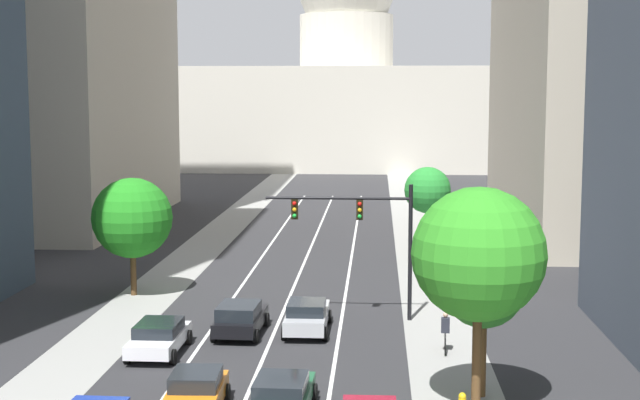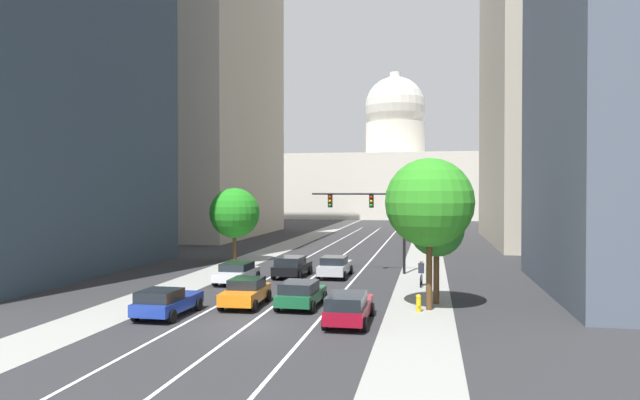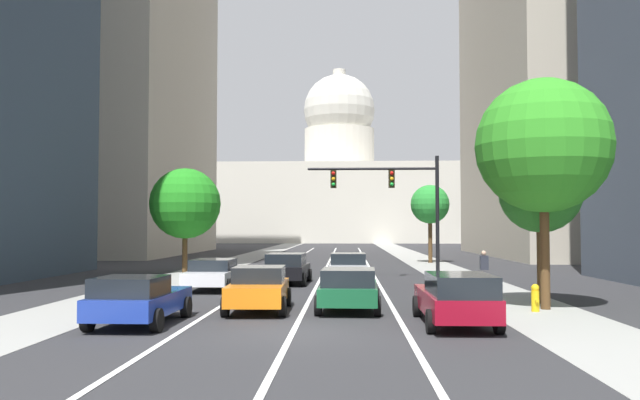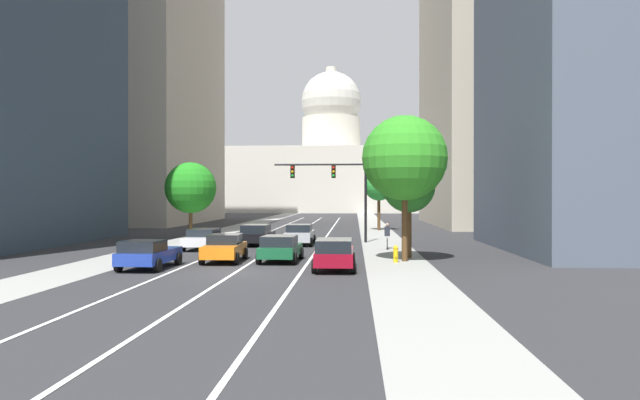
{
  "view_description": "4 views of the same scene",
  "coord_description": "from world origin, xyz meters",
  "px_view_note": "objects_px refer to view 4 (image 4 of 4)",
  "views": [
    {
      "loc": [
        4.68,
        -25.7,
        11.06
      ],
      "look_at": [
        1.35,
        27.16,
        4.71
      ],
      "focal_mm": 51.53,
      "sensor_mm": 36.0,
      "label": 1
    },
    {
      "loc": [
        8.18,
        -24.82,
        6.15
      ],
      "look_at": [
        0.78,
        13.44,
        5.52
      ],
      "focal_mm": 32.2,
      "sensor_mm": 36.0,
      "label": 2
    },
    {
      "loc": [
        1.42,
        -17.25,
        2.77
      ],
      "look_at": [
        -0.14,
        21.01,
        4.38
      ],
      "focal_mm": 36.67,
      "sensor_mm": 36.0,
      "label": 3
    },
    {
      "loc": [
        5.43,
        -26.33,
        3.47
      ],
      "look_at": [
        2.94,
        15.64,
        3.24
      ],
      "focal_mm": 32.72,
      "sensor_mm": 36.0,
      "label": 4
    }
  ],
  "objects_px": {
    "capitol_building": "(331,170)",
    "car_white": "(204,238)",
    "car_crimson": "(334,253)",
    "fire_hydrant": "(396,254)",
    "car_black": "(257,234)",
    "car_silver": "(300,234)",
    "car_green": "(280,248)",
    "car_blue": "(148,254)",
    "street_tree_mid_right": "(409,187)",
    "street_tree_near_left": "(191,188)",
    "cyclist": "(387,236)",
    "car_orange": "(225,248)",
    "traffic_signal_mast": "(337,182)",
    "street_tree_far_right": "(379,186)",
    "street_tree_near_right": "(405,158)"
  },
  "relations": [
    {
      "from": "capitol_building",
      "to": "car_white",
      "type": "height_order",
      "value": "capitol_building"
    },
    {
      "from": "car_crimson",
      "to": "fire_hydrant",
      "type": "distance_m",
      "value": 4.52
    },
    {
      "from": "car_white",
      "to": "car_black",
      "type": "distance_m",
      "value": 4.35
    },
    {
      "from": "car_black",
      "to": "car_silver",
      "type": "height_order",
      "value": "car_black"
    },
    {
      "from": "car_white",
      "to": "car_silver",
      "type": "height_order",
      "value": "car_silver"
    },
    {
      "from": "car_green",
      "to": "car_silver",
      "type": "distance_m",
      "value": 10.93
    },
    {
      "from": "car_silver",
      "to": "car_blue",
      "type": "bearing_deg",
      "value": 157.42
    },
    {
      "from": "street_tree_mid_right",
      "to": "street_tree_near_left",
      "type": "bearing_deg",
      "value": 137.53
    },
    {
      "from": "street_tree_near_left",
      "to": "street_tree_mid_right",
      "type": "relative_size",
      "value": 1.15
    },
    {
      "from": "car_black",
      "to": "fire_hydrant",
      "type": "relative_size",
      "value": 4.82
    },
    {
      "from": "car_crimson",
      "to": "street_tree_near_left",
      "type": "xyz_separation_m",
      "value": [
        -12.97,
        21.15,
        3.44
      ]
    },
    {
      "from": "car_black",
      "to": "cyclist",
      "type": "bearing_deg",
      "value": -101.55
    },
    {
      "from": "car_orange",
      "to": "cyclist",
      "type": "height_order",
      "value": "cyclist"
    },
    {
      "from": "car_green",
      "to": "car_silver",
      "type": "xyz_separation_m",
      "value": [
        0.0,
        10.93,
        0.02
      ]
    },
    {
      "from": "capitol_building",
      "to": "car_green",
      "type": "bearing_deg",
      "value": -89.19
    },
    {
      "from": "traffic_signal_mast",
      "to": "street_tree_near_left",
      "type": "xyz_separation_m",
      "value": [
        -12.58,
        4.55,
        -0.38
      ]
    },
    {
      "from": "capitol_building",
      "to": "car_crimson",
      "type": "distance_m",
      "value": 108.6
    },
    {
      "from": "car_silver",
      "to": "traffic_signal_mast",
      "type": "height_order",
      "value": "traffic_signal_mast"
    },
    {
      "from": "car_black",
      "to": "car_green",
      "type": "bearing_deg",
      "value": -161.73
    },
    {
      "from": "car_orange",
      "to": "street_tree_far_right",
      "type": "relative_size",
      "value": 0.69
    },
    {
      "from": "capitol_building",
      "to": "car_crimson",
      "type": "xyz_separation_m",
      "value": [
        4.48,
        -108.14,
        -9.01
      ]
    },
    {
      "from": "car_crimson",
      "to": "street_tree_near_right",
      "type": "height_order",
      "value": "street_tree_near_right"
    },
    {
      "from": "car_silver",
      "to": "street_tree_mid_right",
      "type": "height_order",
      "value": "street_tree_mid_right"
    },
    {
      "from": "capitol_building",
      "to": "fire_hydrant",
      "type": "xyz_separation_m",
      "value": [
        7.6,
        -104.88,
        -9.34
      ]
    },
    {
      "from": "car_white",
      "to": "cyclist",
      "type": "height_order",
      "value": "cyclist"
    },
    {
      "from": "car_crimson",
      "to": "car_white",
      "type": "bearing_deg",
      "value": 40.97
    },
    {
      "from": "car_silver",
      "to": "street_tree_near_left",
      "type": "bearing_deg",
      "value": 54.99
    },
    {
      "from": "car_black",
      "to": "street_tree_mid_right",
      "type": "height_order",
      "value": "street_tree_mid_right"
    },
    {
      "from": "car_black",
      "to": "car_silver",
      "type": "relative_size",
      "value": 0.94
    },
    {
      "from": "car_white",
      "to": "car_green",
      "type": "height_order",
      "value": "car_green"
    },
    {
      "from": "fire_hydrant",
      "to": "street_tree_near_left",
      "type": "xyz_separation_m",
      "value": [
        -16.09,
        17.89,
        3.77
      ]
    },
    {
      "from": "car_crimson",
      "to": "cyclist",
      "type": "xyz_separation_m",
      "value": [
        3.12,
        11.22,
        0.06
      ]
    },
    {
      "from": "car_orange",
      "to": "car_silver",
      "type": "bearing_deg",
      "value": -17.06
    },
    {
      "from": "street_tree_mid_right",
      "to": "car_green",
      "type": "bearing_deg",
      "value": -161.1
    },
    {
      "from": "car_blue",
      "to": "cyclist",
      "type": "distance_m",
      "value": 16.6
    },
    {
      "from": "car_orange",
      "to": "car_green",
      "type": "height_order",
      "value": "car_orange"
    },
    {
      "from": "car_white",
      "to": "car_green",
      "type": "distance_m",
      "value": 9.23
    },
    {
      "from": "capitol_building",
      "to": "street_tree_far_right",
      "type": "relative_size",
      "value": 8.17
    },
    {
      "from": "cyclist",
      "to": "street_tree_far_right",
      "type": "bearing_deg",
      "value": 2.51
    },
    {
      "from": "car_green",
      "to": "traffic_signal_mast",
      "type": "relative_size",
      "value": 0.59
    },
    {
      "from": "car_green",
      "to": "street_tree_near_left",
      "type": "height_order",
      "value": "street_tree_near_left"
    },
    {
      "from": "car_orange",
      "to": "street_tree_near_right",
      "type": "xyz_separation_m",
      "value": [
        9.61,
        0.8,
        4.78
      ]
    },
    {
      "from": "street_tree_near_left",
      "to": "street_tree_near_right",
      "type": "height_order",
      "value": "street_tree_near_right"
    },
    {
      "from": "car_black",
      "to": "car_crimson",
      "type": "height_order",
      "value": "car_black"
    },
    {
      "from": "car_orange",
      "to": "fire_hydrant",
      "type": "xyz_separation_m",
      "value": [
        9.09,
        0.16,
        -0.29
      ]
    },
    {
      "from": "car_orange",
      "to": "car_blue",
      "type": "bearing_deg",
      "value": 135.6
    },
    {
      "from": "street_tree_far_right",
      "to": "capitol_building",
      "type": "bearing_deg",
      "value": 96.03
    },
    {
      "from": "car_black",
      "to": "car_silver",
      "type": "bearing_deg",
      "value": -74.54
    },
    {
      "from": "car_green",
      "to": "fire_hydrant",
      "type": "bearing_deg",
      "value": -87.65
    },
    {
      "from": "car_crimson",
      "to": "car_blue",
      "type": "bearing_deg",
      "value": 90.84
    }
  ]
}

